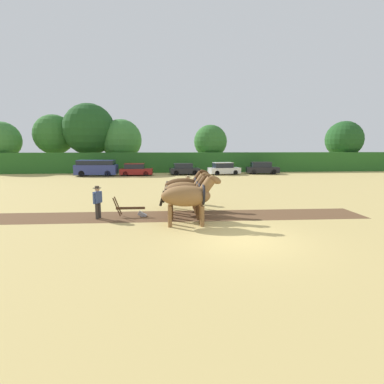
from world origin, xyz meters
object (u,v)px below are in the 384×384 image
object	(u,v)px
tree_center_left	(89,129)
parked_car_left	(136,170)
tree_left	(54,135)
tree_center	(121,140)
parked_car_center_left	(184,169)
plow	(133,210)
farmer_at_plow	(98,200)
parked_van	(96,168)
draft_horse_lead_right	(187,193)
tree_far_left	(2,140)
tree_center_right	(210,142)
tree_right	(344,139)
parked_car_center_right	(262,168)
draft_horse_trail_left	(186,190)
draft_horse_trail_right	(185,185)
parked_car_center	(224,169)
draft_horse_lead_left	(188,196)
farmer_beside_team	(188,187)

from	to	relation	value
tree_center_left	parked_car_left	distance (m)	11.55
tree_left	tree_center	xyz separation A→B (m)	(9.77, -0.62, -0.74)
parked_car_center_left	plow	bearing A→B (deg)	-105.40
farmer_at_plow	parked_car_left	xyz separation A→B (m)	(-0.26, 23.15, -0.22)
tree_left	parked_van	world-z (taller)	tree_left
draft_horse_lead_right	tree_far_left	bearing A→B (deg)	129.59
tree_center_right	tree_right	size ratio (longest dim) A/B	0.90
tree_center_right	parked_car_center_right	bearing A→B (deg)	-43.48
tree_center	draft_horse_trail_left	world-z (taller)	tree_center
draft_horse_lead_right	draft_horse_trail_left	distance (m)	1.26
tree_left	farmer_at_plow	world-z (taller)	tree_left
tree_center_right	draft_horse_trail_right	world-z (taller)	tree_center_right
tree_right	plow	world-z (taller)	tree_right
tree_center	parked_car_left	bearing A→B (deg)	-70.03
parked_car_left	draft_horse_trail_left	bearing A→B (deg)	-76.55
parked_van	parked_car_center	bearing A→B (deg)	4.27
tree_center_right	draft_horse_trail_left	world-z (taller)	tree_center_right
tree_center_left	parked_car_center_right	bearing A→B (deg)	-14.95
draft_horse_trail_left	draft_horse_lead_left	bearing A→B (deg)	-90.14
draft_horse_lead_right	farmer_at_plow	distance (m)	4.44
farmer_at_plow	farmer_beside_team	size ratio (longest dim) A/B	0.94
tree_right	draft_horse_lead_right	distance (m)	40.85
tree_left	draft_horse_trail_right	xyz separation A→B (m)	(17.22, -29.14, -4.01)
tree_center	parked_car_left	size ratio (longest dim) A/B	1.87
tree_right	parked_car_center	size ratio (longest dim) A/B	1.78
tree_center	farmer_beside_team	world-z (taller)	tree_center
farmer_at_plow	draft_horse_trail_left	bearing A→B (deg)	37.20
tree_center_left	tree_right	distance (m)	38.88
parked_car_center	parked_car_center_right	size ratio (longest dim) A/B	0.98
tree_far_left	parked_van	size ratio (longest dim) A/B	1.39
tree_center_left	draft_horse_lead_right	bearing A→B (deg)	-68.90
draft_horse_trail_left	parked_car_center_right	world-z (taller)	draft_horse_trail_left
tree_center	farmer_at_plow	size ratio (longest dim) A/B	4.63
tree_center_right	farmer_beside_team	world-z (taller)	tree_center_right
tree_center_right	draft_horse_trail_right	xyz separation A→B (m)	(-5.74, -27.71, -3.02)
parked_car_center_left	parked_car_center_right	distance (m)	10.46
tree_right	parked_car_center_left	bearing A→B (deg)	-166.19
draft_horse_trail_left	plow	xyz separation A→B (m)	(-2.75, -0.57, -0.95)
parked_car_center	parked_car_center_right	distance (m)	5.32
parked_car_left	parked_car_center_left	xyz separation A→B (m)	(6.13, 0.67, -0.03)
draft_horse_trail_right	draft_horse_trail_left	bearing A→B (deg)	-89.94
tree_left	tree_center_right	world-z (taller)	tree_left
tree_center_left	plow	world-z (taller)	tree_center_left
tree_center_left	draft_horse_lead_left	xyz separation A→B (m)	(11.85, -32.05, -4.74)
tree_left	tree_right	distance (m)	44.15
parked_car_left	parked_car_center_right	size ratio (longest dim) A/B	0.94
tree_center_right	tree_left	bearing A→B (deg)	176.45
tree_center_left	draft_horse_trail_right	size ratio (longest dim) A/B	3.61
tree_far_left	tree_center_right	world-z (taller)	tree_far_left
tree_left	plow	bearing A→B (deg)	-65.00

